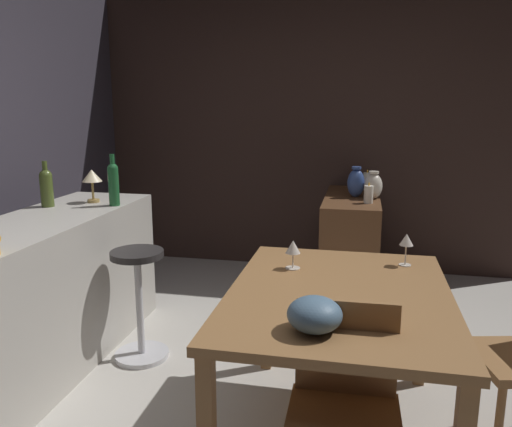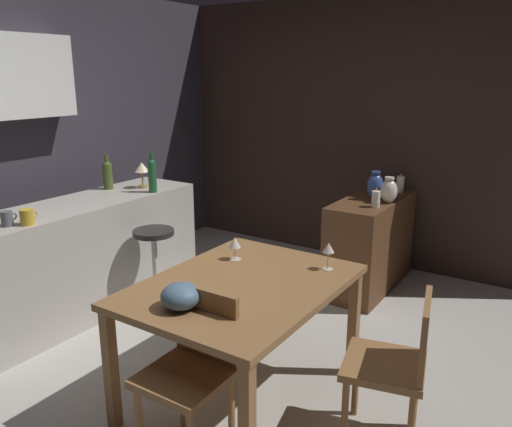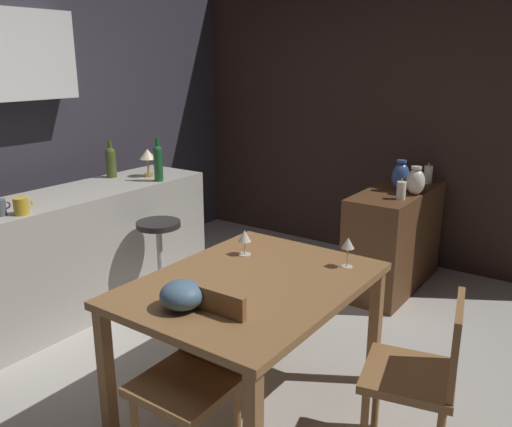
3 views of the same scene
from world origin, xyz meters
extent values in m
plane|color=#B7B2A8|center=(0.00, 0.00, 0.00)|extent=(9.00, 9.00, 0.00)
cube|color=#33231E|center=(2.55, 0.30, 1.30)|extent=(0.10, 4.40, 2.60)
cube|color=olive|center=(-0.12, -0.34, 0.72)|extent=(1.29, 0.98, 0.04)
cube|color=olive|center=(0.48, 0.10, 0.35)|extent=(0.06, 0.06, 0.70)
cube|color=olive|center=(0.48, -0.78, 0.35)|extent=(0.06, 0.06, 0.70)
cube|color=#B2ADA3|center=(0.14, 1.41, 0.45)|extent=(2.10, 0.60, 0.90)
cube|color=#56351E|center=(1.86, -0.35, 0.41)|extent=(1.10, 0.44, 0.82)
cube|color=olive|center=(-0.68, -0.39, 0.46)|extent=(0.41, 0.41, 0.04)
cube|color=olive|center=(-0.50, -0.39, 0.65)|extent=(0.04, 0.38, 0.39)
cylinder|color=olive|center=(0.10, -0.96, 0.21)|extent=(0.04, 0.04, 0.42)
cylinder|color=#262323|center=(0.44, 0.89, 0.67)|extent=(0.32, 0.32, 0.04)
cylinder|color=silver|center=(0.44, 0.89, 0.34)|extent=(0.04, 0.04, 0.65)
cylinder|color=silver|center=(0.44, 0.89, 0.01)|extent=(0.34, 0.34, 0.03)
cylinder|color=silver|center=(0.33, -0.66, 0.74)|extent=(0.06, 0.06, 0.00)
cylinder|color=silver|center=(0.33, -0.66, 0.80)|extent=(0.01, 0.01, 0.10)
cone|color=silver|center=(0.33, -0.66, 0.88)|extent=(0.07, 0.07, 0.06)
cylinder|color=silver|center=(0.16, -0.09, 0.74)|extent=(0.08, 0.08, 0.00)
cylinder|color=silver|center=(0.16, -0.09, 0.78)|extent=(0.01, 0.01, 0.08)
cone|color=silver|center=(0.16, -0.09, 0.85)|extent=(0.08, 0.08, 0.07)
ellipsoid|color=slate|center=(-0.55, -0.27, 0.80)|extent=(0.20, 0.20, 0.13)
cylinder|color=#1E592D|center=(0.75, 1.17, 1.02)|extent=(0.07, 0.07, 0.25)
sphere|color=#1E592D|center=(0.75, 1.17, 1.15)|extent=(0.07, 0.07, 0.07)
cylinder|color=#1E592D|center=(0.75, 1.17, 1.20)|extent=(0.03, 0.03, 0.07)
cylinder|color=#475623|center=(0.62, 1.59, 1.00)|extent=(0.08, 0.08, 0.20)
sphere|color=#475623|center=(0.62, 1.59, 1.10)|extent=(0.08, 0.08, 0.08)
cylinder|color=#475623|center=(0.62, 1.59, 1.16)|extent=(0.03, 0.03, 0.07)
cylinder|color=#A58447|center=(0.82, 1.37, 0.91)|extent=(0.08, 0.08, 0.02)
cylinder|color=#A58447|center=(0.82, 1.37, 0.98)|extent=(0.02, 0.02, 0.12)
cone|color=beige|center=(0.82, 1.37, 1.08)|extent=(0.13, 0.13, 0.08)
cylinder|color=white|center=(2.23, -0.47, 0.89)|extent=(0.07, 0.07, 0.15)
ellipsoid|color=yellow|center=(2.23, -0.47, 0.98)|extent=(0.01, 0.01, 0.03)
cylinder|color=white|center=(1.60, -0.48, 0.89)|extent=(0.07, 0.07, 0.13)
ellipsoid|color=yellow|center=(1.60, -0.48, 0.97)|extent=(0.01, 0.01, 0.03)
ellipsoid|color=beige|center=(1.79, -0.51, 0.92)|extent=(0.14, 0.14, 0.20)
cylinder|color=beige|center=(1.79, -0.51, 1.03)|extent=(0.08, 0.08, 0.02)
ellipsoid|color=#334C8C|center=(1.84, -0.37, 0.93)|extent=(0.14, 0.14, 0.23)
cylinder|color=#334C8C|center=(1.84, -0.37, 1.06)|extent=(0.08, 0.08, 0.02)
camera|label=1|loc=(-2.30, -0.42, 1.56)|focal=35.79mm
camera|label=2|loc=(-2.30, -1.87, 1.88)|focal=35.87mm
camera|label=3|loc=(-2.14, -1.80, 1.82)|focal=37.23mm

